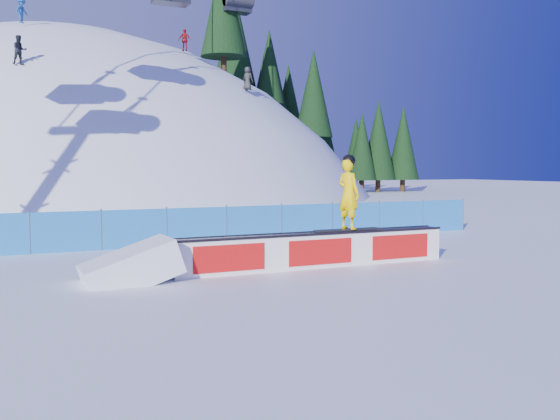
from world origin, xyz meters
name	(u,v)px	position (x,y,z in m)	size (l,w,h in m)	color
ground	(252,265)	(0.00, 0.00, 0.00)	(160.00, 160.00, 0.00)	white
snow_hill	(67,399)	(0.00, 42.00, -18.00)	(64.00, 64.00, 64.00)	white
treeline	(314,99)	(23.95, 40.56, 9.26)	(23.18, 13.35, 21.78)	#362415
safety_fence	(197,226)	(0.00, 4.50, 0.60)	(22.05, 0.05, 1.30)	blue
rail_box	(316,250)	(1.28, -1.08, 0.44)	(7.37, 0.52, 0.88)	white
snow_ramp	(131,282)	(-3.33, -1.08, 0.00)	(2.00, 1.33, 0.75)	white
snowboarder	(348,193)	(2.21, -1.08, 1.83)	(1.85, 0.74, 1.93)	black
distant_skiers	(108,41)	(1.82, 29.05, 10.99)	(16.06, 9.33, 6.09)	black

